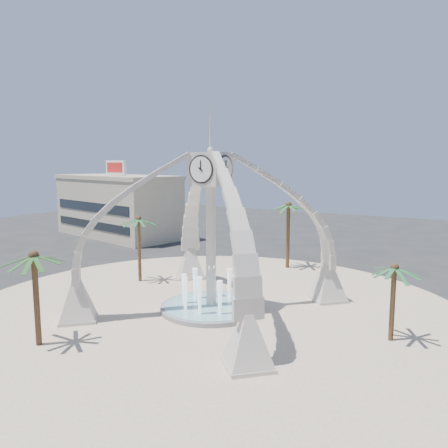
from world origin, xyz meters
The scene contains 9 objects.
ground centered at (0.00, 0.00, 0.00)m, with size 140.00×140.00×0.00m, color #282828.
plaza centered at (0.00, 0.00, 0.03)m, with size 40.00×40.00×0.06m, color beige.
clock_tower centered at (0.00, 0.00, 6.49)m, with size 17.94×17.94×16.30m.
fountain centered at (0.00, 0.00, 0.29)m, with size 8.00×8.00×3.62m.
building_nw centered at (-32.00, 22.00, 4.83)m, with size 23.75×13.73×11.90m.
palm_east centered at (13.27, 1.06, 4.85)m, with size 4.53×4.53×5.57m.
palm_west centered at (-10.54, 3.43, 6.09)m, with size 4.31×4.31×6.87m.
palm_north centered at (-0.43, 16.10, 6.89)m, with size 4.95×4.95×7.82m.
palm_south centered at (-5.72, -11.31, 5.77)m, with size 4.99×4.99×6.59m.
Camera 1 is at (18.09, -27.75, 11.52)m, focal length 35.00 mm.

